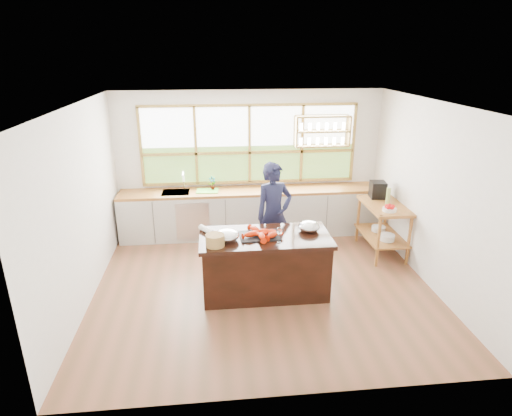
{
  "coord_description": "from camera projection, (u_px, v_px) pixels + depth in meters",
  "views": [
    {
      "loc": [
        -0.7,
        -5.68,
        3.36
      ],
      "look_at": [
        -0.09,
        0.15,
        1.2
      ],
      "focal_mm": 30.0,
      "sensor_mm": 36.0,
      "label": 1
    }
  ],
  "objects": [
    {
      "name": "parchment_roll",
      "position": [
        206.0,
        230.0,
        6.13
      ],
      "size": [
        0.23,
        0.29,
        0.08
      ],
      "primitive_type": "cylinder",
      "rotation": [
        1.57,
        0.0,
        0.58
      ],
      "color": "silver",
      "rests_on": "island"
    },
    {
      "name": "wine_glass",
      "position": [
        279.0,
        231.0,
        5.77
      ],
      "size": [
        0.08,
        0.08,
        0.22
      ],
      "color": "silver",
      "rests_on": "island"
    },
    {
      "name": "right_shelf_unit",
      "position": [
        383.0,
        221.0,
        7.36
      ],
      "size": [
        0.62,
        1.1,
        0.9
      ],
      "color": "#A9602B",
      "rests_on": "ground_plane"
    },
    {
      "name": "room_shell",
      "position": [
        261.0,
        165.0,
        6.4
      ],
      "size": [
        5.02,
        4.52,
        2.71
      ],
      "color": "silver",
      "rests_on": "ground_plane"
    },
    {
      "name": "potted_plant",
      "position": [
        212.0,
        183.0,
        7.97
      ],
      "size": [
        0.17,
        0.15,
        0.27
      ],
      "primitive_type": "imported",
      "rotation": [
        0.0,
        0.0,
        0.42
      ],
      "color": "slate",
      "rests_on": "back_counter"
    },
    {
      "name": "mixing_bowl_right",
      "position": [
        309.0,
        227.0,
        6.18
      ],
      "size": [
        0.31,
        0.31,
        0.15
      ],
      "primitive_type": "ellipsoid",
      "color": "silver",
      "rests_on": "island"
    },
    {
      "name": "island",
      "position": [
        265.0,
        264.0,
        6.18
      ],
      "size": [
        1.85,
        0.9,
        0.9
      ],
      "color": "black",
      "rests_on": "ground_plane"
    },
    {
      "name": "cutting_board",
      "position": [
        207.0,
        191.0,
        7.94
      ],
      "size": [
        0.42,
        0.33,
        0.01
      ],
      "primitive_type": "cube",
      "rotation": [
        0.0,
        0.0,
        -0.08
      ],
      "color": "#58C436",
      "rests_on": "back_counter"
    },
    {
      "name": "wine_bottle",
      "position": [
        388.0,
        196.0,
        7.23
      ],
      "size": [
        0.07,
        0.07,
        0.29
      ],
      "primitive_type": "cylinder",
      "rotation": [
        0.0,
        0.0,
        0.02
      ],
      "color": "#9AB656",
      "rests_on": "right_shelf_unit"
    },
    {
      "name": "fruit_bowl",
      "position": [
        390.0,
        208.0,
        6.95
      ],
      "size": [
        0.23,
        0.23,
        0.11
      ],
      "color": "silver",
      "rests_on": "right_shelf_unit"
    },
    {
      "name": "cook",
      "position": [
        274.0,
        215.0,
        6.88
      ],
      "size": [
        0.73,
        0.6,
        1.74
      ],
      "primitive_type": "imported",
      "rotation": [
        0.0,
        0.0,
        0.34
      ],
      "color": "#171934",
      "rests_on": "ground_plane"
    },
    {
      "name": "espresso_machine",
      "position": [
        378.0,
        190.0,
        7.55
      ],
      "size": [
        0.28,
        0.3,
        0.29
      ],
      "primitive_type": "cube",
      "rotation": [
        0.0,
        0.0,
        -0.11
      ],
      "color": "black",
      "rests_on": "right_shelf_unit"
    },
    {
      "name": "slate_board",
      "position": [
        259.0,
        236.0,
        6.01
      ],
      "size": [
        0.57,
        0.43,
        0.02
      ],
      "primitive_type": "cube",
      "rotation": [
        0.0,
        0.0,
        0.05
      ],
      "color": "black",
      "rests_on": "island"
    },
    {
      "name": "wicker_basket",
      "position": [
        215.0,
        240.0,
        5.7
      ],
      "size": [
        0.25,
        0.25,
        0.16
      ],
      "primitive_type": "cylinder",
      "color": "#B18346",
      "rests_on": "island"
    },
    {
      "name": "mixing_bowl_left",
      "position": [
        227.0,
        236.0,
        5.87
      ],
      "size": [
        0.34,
        0.34,
        0.16
      ],
      "primitive_type": "ellipsoid",
      "color": "silver",
      "rests_on": "island"
    },
    {
      "name": "back_counter",
      "position": [
        250.0,
        212.0,
        8.18
      ],
      "size": [
        4.9,
        0.63,
        0.9
      ],
      "color": "beige",
      "rests_on": "ground_plane"
    },
    {
      "name": "ground_plane",
      "position": [
        263.0,
        284.0,
        6.53
      ],
      "size": [
        5.0,
        5.0,
        0.0
      ],
      "primitive_type": "plane",
      "color": "brown"
    },
    {
      "name": "lobster_pile",
      "position": [
        261.0,
        233.0,
        5.97
      ],
      "size": [
        0.52,
        0.48,
        0.08
      ],
      "color": "red",
      "rests_on": "slate_board"
    }
  ]
}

